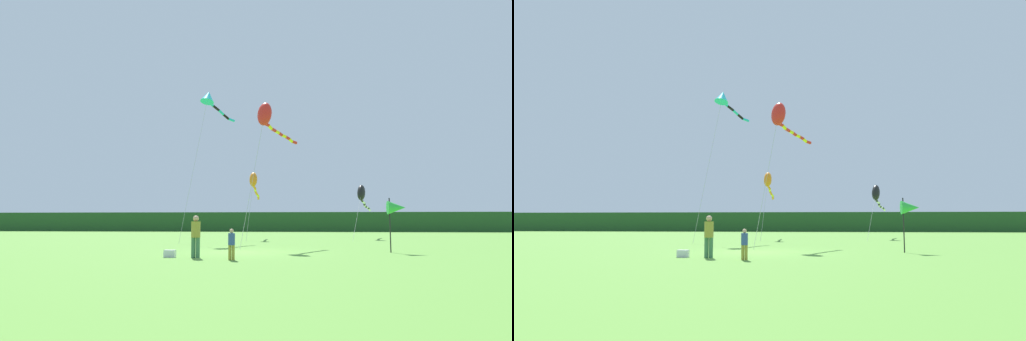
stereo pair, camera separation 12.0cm
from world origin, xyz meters
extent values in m
plane|color=#5B9338|center=(0.00, 0.00, 0.00)|extent=(120.00, 120.00, 0.00)
cube|color=#234C23|center=(0.00, 45.00, 1.45)|extent=(108.00, 2.09, 2.91)
cylinder|color=#3F724C|center=(-1.83, -3.67, 0.44)|extent=(0.18, 0.18, 0.88)
cylinder|color=#3F724C|center=(-1.63, -3.67, 0.44)|extent=(0.18, 0.18, 0.88)
cylinder|color=olive|center=(-1.73, -3.67, 1.22)|extent=(0.40, 0.40, 0.69)
sphere|color=tan|center=(-1.73, -3.67, 1.70)|extent=(0.26, 0.26, 0.26)
cylinder|color=olive|center=(-0.07, -4.65, 0.30)|extent=(0.13, 0.13, 0.61)
cylinder|color=olive|center=(0.07, -4.65, 0.30)|extent=(0.13, 0.13, 0.61)
cylinder|color=#334C8C|center=(0.00, -4.65, 0.85)|extent=(0.28, 0.28, 0.48)
sphere|color=tan|center=(0.00, -4.65, 1.18)|extent=(0.18, 0.18, 0.18)
cube|color=silver|center=(-2.92, -3.48, 0.16)|extent=(0.50, 0.31, 0.32)
cylinder|color=black|center=(7.39, 0.40, 1.38)|extent=(0.06, 0.06, 2.77)
cone|color=green|center=(7.74, 0.40, 2.27)|extent=(0.90, 0.70, 0.70)
cylinder|color=#B2B2B2|center=(0.08, 3.21, 4.12)|extent=(1.29, 1.99, 8.24)
ellipsoid|color=red|center=(0.71, 4.19, 8.23)|extent=(1.34, 1.34, 1.60)
cylinder|color=red|center=(0.82, 4.36, 7.61)|extent=(0.40, 0.46, 0.25)
cylinder|color=yellow|center=(1.01, 4.71, 7.52)|extent=(0.37, 0.51, 0.32)
cylinder|color=red|center=(1.21, 5.05, 7.41)|extent=(0.42, 0.48, 0.28)
cylinder|color=yellow|center=(1.42, 5.39, 7.34)|extent=(0.39, 0.47, 0.25)
cylinder|color=red|center=(1.62, 5.74, 7.26)|extent=(0.39, 0.49, 0.29)
cylinder|color=yellow|center=(1.83, 6.08, 7.20)|extent=(0.40, 0.46, 0.24)
cylinder|color=red|center=(2.05, 6.41, 7.13)|extent=(0.42, 0.48, 0.28)
cylinder|color=yellow|center=(2.27, 6.74, 7.02)|extent=(0.41, 0.50, 0.32)
cylinder|color=red|center=(2.52, 7.05, 6.93)|extent=(0.45, 0.44, 0.25)
cylinder|color=#B2B2B2|center=(7.71, 15.42, 2.06)|extent=(1.38, 4.33, 4.13)
ellipsoid|color=black|center=(8.39, 17.57, 4.11)|extent=(1.14, 1.74, 1.82)
cylinder|color=black|center=(8.47, 17.83, 3.44)|extent=(0.35, 0.61, 0.32)
cylinder|color=white|center=(8.67, 18.32, 3.31)|extent=(0.46, 0.61, 0.34)
cylinder|color=black|center=(8.83, 18.81, 3.16)|extent=(0.27, 0.61, 0.35)
cylinder|color=white|center=(8.92, 19.34, 3.04)|extent=(0.32, 0.59, 0.28)
cylinder|color=black|center=(9.07, 19.85, 2.97)|extent=(0.38, 0.59, 0.27)
cylinder|color=white|center=(9.26, 20.35, 2.90)|extent=(0.40, 0.59, 0.26)
cylinder|color=black|center=(9.46, 20.84, 2.84)|extent=(0.38, 0.59, 0.27)
cylinder|color=white|center=(9.65, 21.34, 2.71)|extent=(0.40, 0.63, 0.37)
cylinder|color=#B2B2B2|center=(-4.92, 9.22, 5.68)|extent=(1.32, 3.15, 11.36)
cone|color=#1EB7CC|center=(-4.27, 10.78, 11.35)|extent=(1.50, 1.62, 1.19)
cylinder|color=#1EB7CC|center=(-4.13, 11.09, 10.89)|extent=(0.48, 0.76, 0.39)
cylinder|color=black|center=(-3.80, 11.70, 10.68)|extent=(0.57, 0.74, 0.42)
cylinder|color=#1EB7CC|center=(-3.49, 12.31, 10.46)|extent=(0.47, 0.77, 0.39)
cylinder|color=black|center=(-3.19, 12.93, 10.25)|extent=(0.54, 0.76, 0.43)
cylinder|color=#1EB7CC|center=(-2.82, 13.51, 10.09)|extent=(0.59, 0.69, 0.27)
cylinder|color=#B2B2B2|center=(-1.23, 13.65, 2.58)|extent=(0.29, 3.09, 5.17)
ellipsoid|color=orange|center=(-1.10, 15.19, 5.16)|extent=(0.77, 1.25, 1.51)
cylinder|color=orange|center=(-1.05, 15.55, 4.52)|extent=(0.30, 0.79, 0.41)
cylinder|color=yellow|center=(-1.04, 16.26, 4.35)|extent=(0.27, 0.77, 0.32)
cylinder|color=orange|center=(-1.04, 16.98, 4.16)|extent=(0.26, 0.80, 0.44)
cylinder|color=yellow|center=(-0.97, 17.69, 3.96)|extent=(0.29, 0.78, 0.35)
cylinder|color=orange|center=(-0.96, 18.40, 3.78)|extent=(0.26, 0.79, 0.41)
camera|label=1|loc=(2.74, -22.89, 1.59)|focal=31.16mm
camera|label=2|loc=(2.86, -22.88, 1.59)|focal=31.16mm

